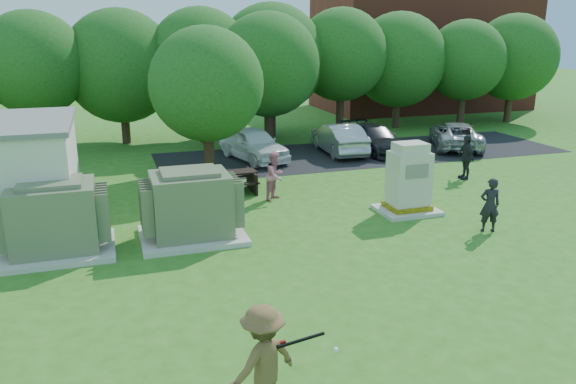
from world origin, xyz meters
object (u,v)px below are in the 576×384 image
object	(u,v)px
car_white	(254,144)
car_silver_b	(455,135)
person_walking_right	(466,157)
car_dark	(374,139)
transformer_left	(55,220)
generator_cabinet	(408,182)
car_silver_a	(339,138)
batter	(263,362)
transformer_right	(191,207)
person_at_picnic	(275,176)
picnic_table	(230,180)
person_by_generator	(490,205)

from	to	relation	value
car_white	car_silver_b	bearing A→B (deg)	-17.52
person_walking_right	car_white	size ratio (longest dim) A/B	0.41
car_dark	transformer_left	bearing A→B (deg)	-151.90
generator_cabinet	car_silver_a	distance (m)	9.27
batter	person_walking_right	bearing A→B (deg)	-158.15
person_walking_right	car_silver_b	bearing A→B (deg)	155.09
transformer_right	car_dark	bearing A→B (deg)	41.11
person_at_picnic	transformer_right	bearing A→B (deg)	178.50
transformer_left	car_silver_b	world-z (taller)	transformer_left
transformer_left	picnic_table	world-z (taller)	transformer_left
transformer_left	car_white	xyz separation A→B (m)	(7.98, 9.27, -0.22)
car_white	car_silver_a	xyz separation A→B (m)	(4.32, 0.09, -0.01)
transformer_right	car_white	world-z (taller)	transformer_right
picnic_table	batter	size ratio (longest dim) A/B	1.00
batter	person_by_generator	xyz separation A→B (m)	(8.75, 5.99, -0.12)
car_white	transformer_right	bearing A→B (deg)	-128.97
transformer_left	car_white	bearing A→B (deg)	49.25
batter	car_silver_b	world-z (taller)	batter
picnic_table	person_by_generator	bearing A→B (deg)	-44.44
car_white	picnic_table	bearing A→B (deg)	-127.86
picnic_table	car_silver_a	bearing A→B (deg)	38.08
picnic_table	person_by_generator	size ratio (longest dim) A/B	1.15
person_by_generator	car_silver_b	size ratio (longest dim) A/B	0.35
batter	person_walking_right	xyz separation A→B (m)	(11.75, 11.50, -0.04)
picnic_table	car_dark	distance (m)	9.59
generator_cabinet	car_silver_b	bearing A→B (deg)	48.27
transformer_right	car_silver_b	xyz separation A→B (m)	(14.77, 8.65, -0.30)
transformer_left	person_walking_right	bearing A→B (deg)	12.13
car_dark	person_at_picnic	bearing A→B (deg)	-143.34
transformer_right	car_dark	xyz separation A→B (m)	(10.37, 9.05, -0.30)
person_by_generator	person_at_picnic	world-z (taller)	person_at_picnic
transformer_left	picnic_table	xyz separation A→B (m)	(5.77, 4.23, -0.46)
transformer_left	person_at_picnic	xyz separation A→B (m)	(7.15, 2.96, -0.10)
batter	picnic_table	bearing A→B (deg)	-122.51
batter	car_silver_a	world-z (taller)	batter
car_white	person_walking_right	bearing A→B (deg)	-53.25
transformer_left	transformer_right	world-z (taller)	same
car_dark	car_silver_b	world-z (taller)	same
batter	car_silver_b	bearing A→B (deg)	-153.99
picnic_table	car_white	world-z (taller)	car_white
car_dark	generator_cabinet	bearing A→B (deg)	-114.16
transformer_left	transformer_right	size ratio (longest dim) A/B	1.00
picnic_table	person_at_picnic	xyz separation A→B (m)	(1.37, -1.27, 0.36)
transformer_left	generator_cabinet	size ratio (longest dim) A/B	1.27
person_at_picnic	car_silver_b	world-z (taller)	person_at_picnic
car_silver_a	car_silver_b	world-z (taller)	car_silver_a
transformer_right	car_white	bearing A→B (deg)	65.18
car_white	car_silver_b	xyz separation A→B (m)	(10.49, -0.62, -0.09)
person_by_generator	car_silver_b	world-z (taller)	person_by_generator
transformer_left	car_silver_b	size ratio (longest dim) A/B	0.63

